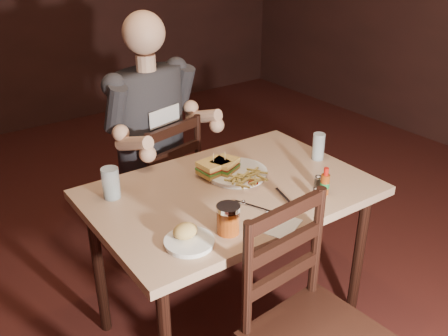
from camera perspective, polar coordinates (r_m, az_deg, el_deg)
room_shell at (r=1.72m, az=3.25°, el=12.29°), size 7.00×7.00×7.00m
main_table at (r=2.22m, az=0.76°, el=-4.19°), size 1.22×0.82×0.77m
chair_far at (r=2.83m, az=-8.04°, el=-2.69°), size 0.51×0.54×0.91m
diner at (r=2.59m, az=-7.99°, el=6.66°), size 0.64×0.55×0.97m
dinner_plate at (r=2.29m, az=1.40°, el=-0.60°), size 0.28×0.28×0.02m
sandwich_left at (r=2.25m, az=-1.22°, el=0.58°), size 0.14×0.12×0.11m
sandwich_right at (r=2.26m, az=0.10°, el=0.72°), size 0.14×0.13×0.10m
fries_pile at (r=2.19m, az=2.85°, el=-1.14°), size 0.22×0.16×0.04m
ketchup_dollop at (r=2.18m, az=3.35°, el=-1.73°), size 0.05×0.05×0.01m
glass_left at (r=2.13m, az=-12.80°, el=-1.70°), size 0.07×0.07×0.14m
glass_right at (r=2.46m, az=10.74°, el=2.42°), size 0.06×0.06×0.13m
hot_sauce at (r=2.15m, az=11.49°, el=-1.47°), size 0.04×0.04×0.12m
salt_shaker at (r=2.11m, az=10.45°, el=-2.98°), size 0.03×0.03×0.06m
pepper_shaker at (r=2.20m, az=10.68°, el=-1.60°), size 0.03×0.03×0.06m
syrup_dispenser at (r=1.85m, az=0.49°, el=-5.87°), size 0.09×0.09×0.11m
napkin at (r=1.94m, az=6.06°, el=-6.46°), size 0.21×0.20×0.00m
knife at (r=2.03m, az=3.72°, el=-4.50°), size 0.09×0.19×0.00m
fork at (r=2.11m, az=7.00°, el=-3.40°), size 0.06×0.17×0.01m
side_plate at (r=1.82m, az=-3.98°, el=-8.53°), size 0.18×0.18×0.01m
bread_roll at (r=1.82m, az=-4.46°, el=-7.18°), size 0.10×0.08×0.06m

